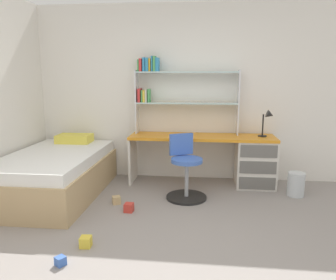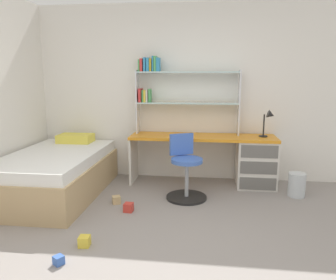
{
  "view_description": "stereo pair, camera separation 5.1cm",
  "coord_description": "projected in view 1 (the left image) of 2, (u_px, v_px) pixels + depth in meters",
  "views": [
    {
      "loc": [
        0.3,
        -2.54,
        1.54
      ],
      "look_at": [
        -0.13,
        1.35,
        0.78
      ],
      "focal_mm": 34.71,
      "sensor_mm": 36.0,
      "label": 1
    },
    {
      "loc": [
        0.35,
        -2.53,
        1.54
      ],
      "look_at": [
        -0.13,
        1.35,
        0.78
      ],
      "focal_mm": 34.71,
      "sensor_mm": 36.0,
      "label": 2
    }
  ],
  "objects": [
    {
      "name": "ground_plane",
      "position": [
        165.0,
        259.0,
        2.81
      ],
      "size": [
        5.43,
        5.7,
        0.02
      ],
      "primitive_type": "cube",
      "color": "gray"
    },
    {
      "name": "room_shell",
      "position": [
        80.0,
        98.0,
        3.81
      ],
      "size": [
        5.43,
        5.7,
        2.6
      ],
      "color": "white",
      "rests_on": "ground_plane"
    },
    {
      "name": "desk",
      "position": [
        240.0,
        158.0,
        4.65
      ],
      "size": [
        2.07,
        0.54,
        0.71
      ],
      "color": "orange",
      "rests_on": "ground_plane"
    },
    {
      "name": "bookshelf_hutch",
      "position": [
        172.0,
        87.0,
        4.71
      ],
      "size": [
        1.5,
        0.22,
        1.12
      ],
      "color": "silver",
      "rests_on": "desk"
    },
    {
      "name": "desk_lamp",
      "position": [
        268.0,
        119.0,
        4.49
      ],
      "size": [
        0.2,
        0.16,
        0.38
      ],
      "color": "black",
      "rests_on": "desk"
    },
    {
      "name": "swivel_chair",
      "position": [
        186.0,
        173.0,
        4.16
      ],
      "size": [
        0.52,
        0.52,
        0.82
      ],
      "color": "black",
      "rests_on": "ground_plane"
    },
    {
      "name": "bed_platform",
      "position": [
        55.0,
        174.0,
        4.28
      ],
      "size": [
        1.14,
        1.91,
        0.69
      ],
      "color": "tan",
      "rests_on": "ground_plane"
    },
    {
      "name": "waste_bin",
      "position": [
        296.0,
        184.0,
        4.26
      ],
      "size": [
        0.22,
        0.22,
        0.31
      ],
      "primitive_type": "cylinder",
      "color": "silver",
      "rests_on": "ground_plane"
    },
    {
      "name": "toy_block_red_0",
      "position": [
        129.0,
        208.0,
        3.76
      ],
      "size": [
        0.11,
        0.11,
        0.1
      ],
      "primitive_type": "cube",
      "rotation": [
        0.0,
        0.0,
        3.06
      ],
      "color": "red",
      "rests_on": "ground_plane"
    },
    {
      "name": "toy_block_blue_1",
      "position": [
        60.0,
        261.0,
        2.69
      ],
      "size": [
        0.11,
        0.11,
        0.08
      ],
      "primitive_type": "cube",
      "rotation": [
        0.0,
        0.0,
        2.55
      ],
      "color": "#3860B7",
      "rests_on": "ground_plane"
    },
    {
      "name": "toy_block_yellow_2",
      "position": [
        86.0,
        242.0,
        2.98
      ],
      "size": [
        0.11,
        0.11,
        0.1
      ],
      "primitive_type": "cube",
      "rotation": [
        0.0,
        0.0,
        0.07
      ],
      "color": "gold",
      "rests_on": "ground_plane"
    },
    {
      "name": "toy_block_natural_3",
      "position": [
        116.0,
        200.0,
        4.0
      ],
      "size": [
        0.13,
        0.13,
        0.09
      ],
      "primitive_type": "cube",
      "rotation": [
        0.0,
        0.0,
        0.44
      ],
      "color": "tan",
      "rests_on": "ground_plane"
    }
  ]
}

